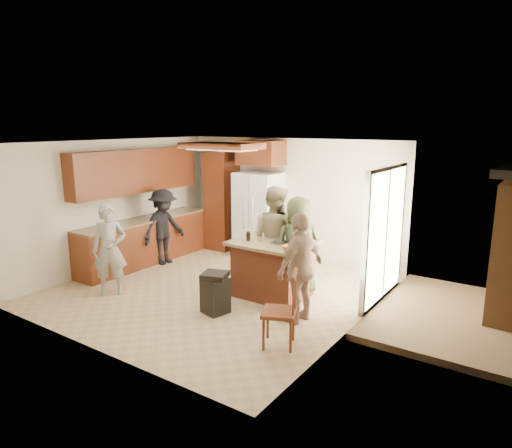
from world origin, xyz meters
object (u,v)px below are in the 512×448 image
Objects in this scene: refrigerator at (259,215)px; spindle_chair at (281,312)px; person_front_left at (110,250)px; person_counter at (164,227)px; person_behind_right at (298,246)px; trash_bin at (215,292)px; kitchen_island at (273,268)px; person_behind_left at (275,237)px; person_side_right at (300,268)px.

spindle_chair is at bearing -52.24° from refrigerator.
person_counter reaches higher than person_front_left.
person_behind_right is at bearing -11.52° from person_front_left.
person_front_left is at bearing -169.52° from trash_bin.
person_behind_right is 1.29× the size of kitchen_island.
refrigerator is (0.80, 3.22, 0.14)m from person_front_left.
spindle_chair is (3.77, -1.70, -0.31)m from person_counter.
person_behind_right is at bearing -39.88° from refrigerator.
kitchen_island is 1.74m from spindle_chair.
kitchen_island is 2.03× the size of trash_bin.
spindle_chair is (3.29, 0.01, -0.31)m from person_front_left.
person_counter is 1.54× the size of spindle_chair.
refrigerator reaches higher than person_behind_left.
person_front_left is at bearing -9.51° from person_behind_right.
person_behind_left is at bearing 118.00° from kitchen_island.
refrigerator is 1.41× the size of kitchen_island.
person_front_left is at bearing -179.79° from spindle_chair.
spindle_chair is at bearing -54.62° from kitchen_island.
person_front_left is 3.32m from refrigerator.
person_counter is 2.79m from kitchen_island.
person_side_right reaches higher than trash_bin.
person_side_right is (3.13, 0.82, 0.04)m from person_front_left.
person_counter is 0.85× the size of refrigerator.
refrigerator reaches higher than spindle_chair.
trash_bin is 0.63× the size of spindle_chair.
person_side_right is 0.89m from spindle_chair.
refrigerator reaches higher than trash_bin.
refrigerator is (-1.27, 1.40, 0.01)m from person_behind_left.
person_behind_right is 1.07m from person_side_right.
trash_bin is at bearing 21.49° from person_behind_right.
spindle_chair is at bearing -14.37° from trash_bin.
person_side_right is 1.36m from trash_bin.
kitchen_island is at bearing -50.46° from refrigerator.
person_side_right is at bearing -30.76° from person_front_left.
person_side_right is at bearing -100.04° from person_counter.
kitchen_island reaches higher than trash_bin.
person_side_right is 2.53× the size of trash_bin.
refrigerator is (-2.32, 2.40, 0.10)m from person_side_right.
person_behind_right is 1.04× the size of person_side_right.
person_front_left is at bearing -103.99° from refrigerator.
person_behind_left is 0.61m from kitchen_island.
refrigerator reaches higher than person_behind_right.
kitchen_island is (1.48, -1.79, -0.43)m from refrigerator.
spindle_chair is at bearing -45.22° from person_front_left.
person_counter is at bearing 174.28° from kitchen_island.
trash_bin is at bearing 88.46° from person_behind_left.
kitchen_island is 1.29× the size of spindle_chair.
person_side_right is at bearing 101.52° from spindle_chair.
trash_bin is at bearing -59.28° from person_side_right.
spindle_chair is at bearing 127.67° from person_behind_left.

